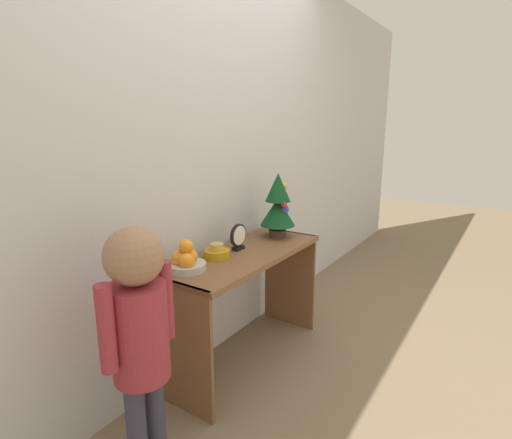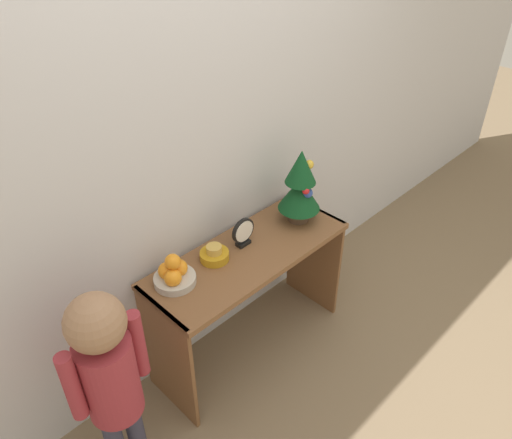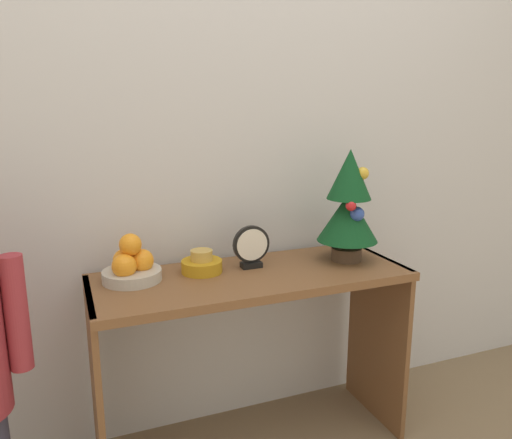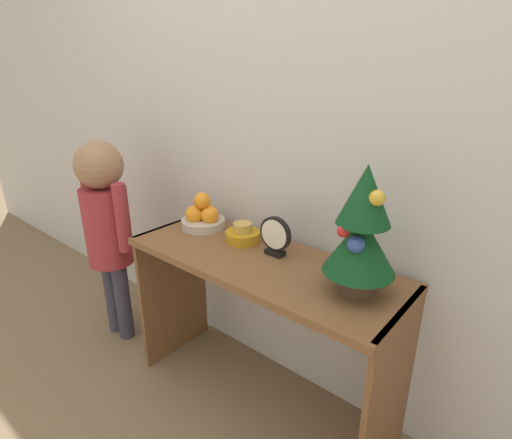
% 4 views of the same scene
% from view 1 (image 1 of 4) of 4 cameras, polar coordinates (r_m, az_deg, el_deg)
% --- Properties ---
extents(ground_plane, '(12.00, 12.00, 0.00)m').
position_cam_1_polar(ground_plane, '(2.53, 2.73, -20.56)').
color(ground_plane, '#7A664C').
extents(back_wall, '(7.00, 0.05, 2.50)m').
position_cam_1_polar(back_wall, '(2.38, -6.87, 9.35)').
color(back_wall, silver).
rests_on(back_wall, ground_plane).
extents(console_table, '(1.12, 0.43, 0.69)m').
position_cam_1_polar(console_table, '(2.38, -1.58, -8.30)').
color(console_table, brown).
rests_on(console_table, ground_plane).
extents(mini_tree, '(0.23, 0.23, 0.42)m').
position_cam_1_polar(mini_tree, '(2.60, 3.15, 2.15)').
color(mini_tree, '#4C3828').
rests_on(mini_tree, console_table).
extents(fruit_bowl, '(0.20, 0.20, 0.16)m').
position_cam_1_polar(fruit_bowl, '(2.07, -9.97, -5.78)').
color(fruit_bowl, '#B7B2A8').
rests_on(fruit_bowl, console_table).
extents(singing_bowl, '(0.14, 0.14, 0.08)m').
position_cam_1_polar(singing_bowl, '(2.25, -5.60, -4.68)').
color(singing_bowl, '#B78419').
rests_on(singing_bowl, console_table).
extents(desk_clock, '(0.14, 0.04, 0.16)m').
position_cam_1_polar(desk_clock, '(2.36, -2.53, -2.52)').
color(desk_clock, black).
rests_on(desk_clock, console_table).
extents(child_figure, '(0.35, 0.23, 1.06)m').
position_cam_1_polar(child_figure, '(1.65, -16.39, -13.87)').
color(child_figure, '#38384C').
rests_on(child_figure, ground_plane).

